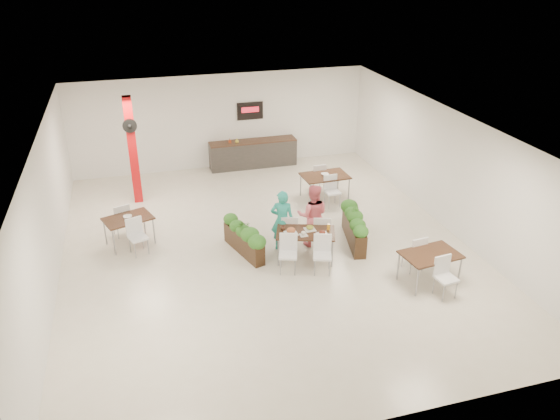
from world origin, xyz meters
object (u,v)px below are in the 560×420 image
object	(u,v)px
service_counter	(253,153)
side_table_b	(325,178)
planter_left	(244,236)
side_table_c	(430,258)
diner_woman	(313,215)
diner_man	(282,220)
red_column	(133,149)
main_table	(305,236)
side_table_a	(128,222)
planter_right	(354,225)

from	to	relation	value
service_counter	side_table_b	distance (m)	3.52
planter_left	side_table_c	xyz separation A→B (m)	(3.75, -2.45, 0.14)
diner_woman	planter_left	size ratio (longest dim) A/B	0.99
diner_man	service_counter	bearing A→B (deg)	-77.33
red_column	planter_left	world-z (taller)	red_column
diner_man	side_table_b	size ratio (longest dim) A/B	0.98
diner_man	planter_left	xyz separation A→B (m)	(-0.98, 0.05, -0.31)
main_table	side_table_b	size ratio (longest dim) A/B	1.18
red_column	planter_left	xyz separation A→B (m)	(2.39, -3.90, -1.16)
red_column	side_table_a	distance (m)	2.86
main_table	side_table_c	xyz separation A→B (m)	(2.38, -1.75, -0.00)
diner_man	side_table_c	bearing A→B (deg)	157.88
red_column	diner_man	bearing A→B (deg)	-49.56
red_column	diner_man	size ratio (longest dim) A/B	2.00
side_table_b	planter_left	bearing A→B (deg)	-142.61
service_counter	side_table_c	distance (m)	8.50
service_counter	diner_man	world-z (taller)	service_counter
service_counter	diner_woman	size ratio (longest dim) A/B	1.81
red_column	diner_man	xyz separation A→B (m)	(3.37, -3.96, -0.84)
main_table	planter_right	size ratio (longest dim) A/B	1.03
diner_man	side_table_b	distance (m)	3.36
main_table	planter_left	bearing A→B (deg)	152.81
diner_woman	planter_right	xyz separation A→B (m)	(1.08, -0.18, -0.33)
service_counter	side_table_a	size ratio (longest dim) A/B	1.80
planter_left	service_counter	bearing A→B (deg)	74.43
diner_man	side_table_c	size ratio (longest dim) A/B	0.96
diner_woman	planter_right	size ratio (longest dim) A/B	0.88
diner_man	side_table_a	distance (m)	3.93
service_counter	side_table_b	xyz separation A→B (m)	(1.47, -3.20, 0.15)
service_counter	side_table_c	world-z (taller)	service_counter
side_table_a	side_table_b	distance (m)	5.94
red_column	side_table_a	size ratio (longest dim) A/B	1.92
red_column	side_table_c	size ratio (longest dim) A/B	1.93
diner_man	diner_woman	distance (m)	0.80
main_table	diner_woman	size ratio (longest dim) A/B	1.16
service_counter	planter_left	world-z (taller)	service_counter
red_column	diner_man	distance (m)	5.27
diner_man	planter_left	bearing A→B (deg)	15.72
red_column	diner_woman	distance (m)	5.81
main_table	side_table_b	distance (m)	3.69
service_counter	planter_left	bearing A→B (deg)	-105.57
red_column	side_table_b	size ratio (longest dim) A/B	1.96
side_table_a	side_table_c	distance (m)	7.45
diner_woman	main_table	bearing A→B (deg)	76.57
red_column	planter_left	bearing A→B (deg)	-58.52
main_table	service_counter	bearing A→B (deg)	87.91
diner_woman	planter_right	distance (m)	1.14
red_column	planter_right	xyz separation A→B (m)	(5.25, -4.14, -1.15)
main_table	diner_man	world-z (taller)	diner_man
planter_right	diner_man	bearing A→B (deg)	174.49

